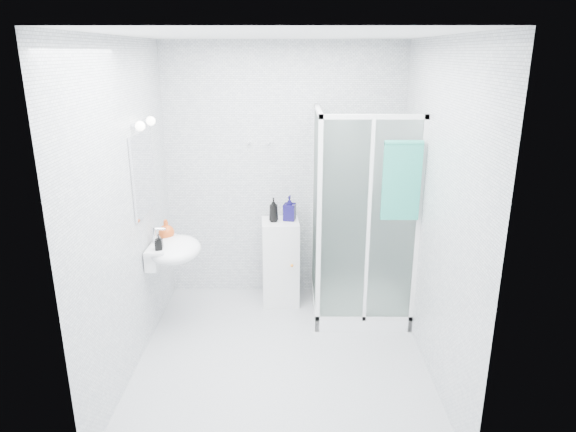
{
  "coord_description": "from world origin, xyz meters",
  "views": [
    {
      "loc": [
        0.08,
        -3.81,
        2.48
      ],
      "look_at": [
        0.05,
        0.35,
        1.15
      ],
      "focal_mm": 32.0,
      "sensor_mm": 36.0,
      "label": 1
    }
  ],
  "objects_px": {
    "shower_enclosure": "(352,272)",
    "storage_cabinet": "(280,262)",
    "soap_dispenser_black": "(159,242)",
    "shampoo_bottle_b": "(289,208)",
    "shampoo_bottle_a": "(274,210)",
    "soap_dispenser_orange": "(166,229)",
    "hand_towel": "(402,179)",
    "wall_basin": "(172,250)"
  },
  "relations": [
    {
      "from": "shower_enclosure",
      "to": "storage_cabinet",
      "type": "distance_m",
      "value": 0.75
    },
    {
      "from": "hand_towel",
      "to": "shampoo_bottle_a",
      "type": "height_order",
      "value": "hand_towel"
    },
    {
      "from": "shampoo_bottle_a",
      "to": "shower_enclosure",
      "type": "bearing_deg",
      "value": -17.55
    },
    {
      "from": "storage_cabinet",
      "to": "hand_towel",
      "type": "bearing_deg",
      "value": -36.69
    },
    {
      "from": "wall_basin",
      "to": "soap_dispenser_black",
      "type": "height_order",
      "value": "wall_basin"
    },
    {
      "from": "shower_enclosure",
      "to": "shampoo_bottle_a",
      "type": "xyz_separation_m",
      "value": [
        -0.77,
        0.24,
        0.55
      ]
    },
    {
      "from": "storage_cabinet",
      "to": "shower_enclosure",
      "type": "bearing_deg",
      "value": -24.21
    },
    {
      "from": "storage_cabinet",
      "to": "shampoo_bottle_b",
      "type": "bearing_deg",
      "value": 17.3
    },
    {
      "from": "storage_cabinet",
      "to": "shampoo_bottle_a",
      "type": "bearing_deg",
      "value": -174.35
    },
    {
      "from": "soap_dispenser_orange",
      "to": "soap_dispenser_black",
      "type": "xyz_separation_m",
      "value": [
        -0.0,
        -0.27,
        -0.02
      ]
    },
    {
      "from": "storage_cabinet",
      "to": "shampoo_bottle_a",
      "type": "distance_m",
      "value": 0.56
    },
    {
      "from": "shower_enclosure",
      "to": "hand_towel",
      "type": "height_order",
      "value": "shower_enclosure"
    },
    {
      "from": "shower_enclosure",
      "to": "wall_basin",
      "type": "xyz_separation_m",
      "value": [
        -1.66,
        -0.32,
        0.35
      ]
    },
    {
      "from": "wall_basin",
      "to": "soap_dispenser_orange",
      "type": "relative_size",
      "value": 3.05
    },
    {
      "from": "wall_basin",
      "to": "shampoo_bottle_a",
      "type": "height_order",
      "value": "shampoo_bottle_a"
    },
    {
      "from": "wall_basin",
      "to": "hand_towel",
      "type": "height_order",
      "value": "hand_towel"
    },
    {
      "from": "wall_basin",
      "to": "hand_towel",
      "type": "relative_size",
      "value": 0.82
    },
    {
      "from": "hand_towel",
      "to": "storage_cabinet",
      "type": "bearing_deg",
      "value": 147.61
    },
    {
      "from": "shampoo_bottle_b",
      "to": "soap_dispenser_orange",
      "type": "xyz_separation_m",
      "value": [
        -1.11,
        -0.5,
        -0.05
      ]
    },
    {
      "from": "shampoo_bottle_a",
      "to": "soap_dispenser_orange",
      "type": "height_order",
      "value": "shampoo_bottle_a"
    },
    {
      "from": "storage_cabinet",
      "to": "soap_dispenser_black",
      "type": "relative_size",
      "value": 6.39
    },
    {
      "from": "shower_enclosure",
      "to": "shampoo_bottle_b",
      "type": "xyz_separation_m",
      "value": [
        -0.61,
        0.29,
        0.56
      ]
    },
    {
      "from": "storage_cabinet",
      "to": "soap_dispenser_orange",
      "type": "bearing_deg",
      "value": -159.78
    },
    {
      "from": "soap_dispenser_orange",
      "to": "storage_cabinet",
      "type": "bearing_deg",
      "value": 24.52
    },
    {
      "from": "storage_cabinet",
      "to": "soap_dispenser_black",
      "type": "distance_m",
      "value": 1.35
    },
    {
      "from": "wall_basin",
      "to": "soap_dispenser_black",
      "type": "relative_size",
      "value": 4.06
    },
    {
      "from": "wall_basin",
      "to": "soap_dispenser_orange",
      "type": "xyz_separation_m",
      "value": [
        -0.07,
        0.1,
        0.16
      ]
    },
    {
      "from": "shampoo_bottle_b",
      "to": "soap_dispenser_black",
      "type": "distance_m",
      "value": 1.36
    },
    {
      "from": "hand_towel",
      "to": "soap_dispenser_black",
      "type": "relative_size",
      "value": 4.93
    },
    {
      "from": "wall_basin",
      "to": "shampoo_bottle_a",
      "type": "xyz_separation_m",
      "value": [
        0.89,
        0.56,
        0.21
      ]
    },
    {
      "from": "shower_enclosure",
      "to": "wall_basin",
      "type": "height_order",
      "value": "shower_enclosure"
    },
    {
      "from": "shampoo_bottle_b",
      "to": "shampoo_bottle_a",
      "type": "bearing_deg",
      "value": -163.1
    },
    {
      "from": "shampoo_bottle_a",
      "to": "soap_dispenser_black",
      "type": "xyz_separation_m",
      "value": [
        -0.96,
        -0.72,
        -0.07
      ]
    },
    {
      "from": "soap_dispenser_orange",
      "to": "soap_dispenser_black",
      "type": "bearing_deg",
      "value": -90.51
    },
    {
      "from": "wall_basin",
      "to": "storage_cabinet",
      "type": "xyz_separation_m",
      "value": [
        0.95,
        0.57,
        -0.36
      ]
    },
    {
      "from": "wall_basin",
      "to": "soap_dispenser_orange",
      "type": "bearing_deg",
      "value": 123.03
    },
    {
      "from": "wall_basin",
      "to": "shampoo_bottle_a",
      "type": "bearing_deg",
      "value": 32.18
    },
    {
      "from": "shower_enclosure",
      "to": "soap_dispenser_black",
      "type": "height_order",
      "value": "shower_enclosure"
    },
    {
      "from": "hand_towel",
      "to": "shampoo_bottle_b",
      "type": "height_order",
      "value": "hand_towel"
    },
    {
      "from": "shampoo_bottle_a",
      "to": "storage_cabinet",
      "type": "bearing_deg",
      "value": 9.95
    },
    {
      "from": "shower_enclosure",
      "to": "storage_cabinet",
      "type": "relative_size",
      "value": 2.27
    },
    {
      "from": "hand_towel",
      "to": "shampoo_bottle_b",
      "type": "xyz_separation_m",
      "value": [
        -0.94,
        0.69,
        -0.47
      ]
    }
  ]
}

